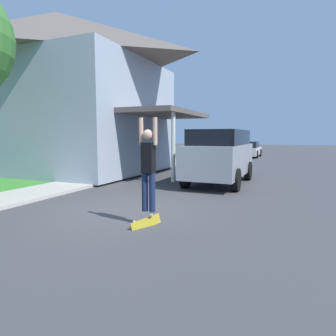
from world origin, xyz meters
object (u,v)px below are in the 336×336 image
(suv_parked, at_px, (220,155))
(skateboarder, at_px, (148,164))
(car_down_street, at_px, (248,150))
(lawn_tree_far, at_px, (123,82))
(skateboard, at_px, (146,223))

(suv_parked, distance_m, skateboarder, 6.10)
(car_down_street, distance_m, skateboarder, 21.66)
(car_down_street, bearing_deg, skateboarder, -87.23)
(lawn_tree_far, relative_size, skateboard, 9.63)
(skateboard, bearing_deg, suv_parked, 89.17)
(suv_parked, bearing_deg, car_down_street, 94.10)
(skateboarder, height_order, skateboard, skateboarder)
(suv_parked, xyz_separation_m, skateboarder, (-0.07, -6.09, 0.17))
(car_down_street, xyz_separation_m, skateboarder, (1.05, -21.62, 0.66))
(lawn_tree_far, distance_m, car_down_street, 14.12)
(lawn_tree_far, distance_m, skateboarder, 11.57)
(lawn_tree_far, xyz_separation_m, skateboarder, (6.16, -9.14, -3.51))
(suv_parked, bearing_deg, skateboard, -90.83)
(suv_parked, bearing_deg, lawn_tree_far, 153.96)
(lawn_tree_far, bearing_deg, skateboarder, -56.01)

